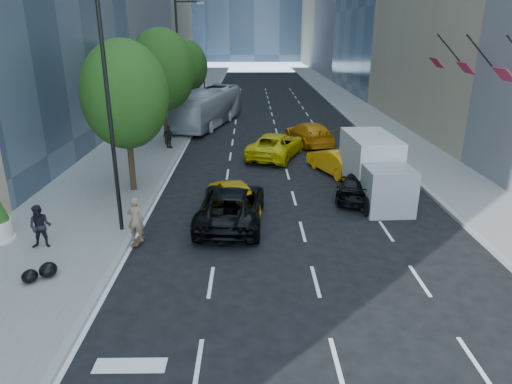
{
  "coord_description": "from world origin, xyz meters",
  "views": [
    {
      "loc": [
        -1.16,
        -13.33,
        7.93
      ],
      "look_at": [
        -0.94,
        4.44,
        1.6
      ],
      "focal_mm": 32.0,
      "sensor_mm": 36.0,
      "label": 1
    }
  ],
  "objects_px": {
    "box_truck": "(374,167)",
    "city_bus": "(208,107)",
    "skateboarder": "(136,223)",
    "black_sedan_lincoln": "(231,205)",
    "black_sedan_mercedes": "(359,186)"
  },
  "relations": [
    {
      "from": "skateboarder",
      "to": "black_sedan_mercedes",
      "type": "xyz_separation_m",
      "value": [
        9.8,
        5.08,
        -0.28
      ]
    },
    {
      "from": "skateboarder",
      "to": "box_truck",
      "type": "relative_size",
      "value": 0.29
    },
    {
      "from": "skateboarder",
      "to": "black_sedan_lincoln",
      "type": "height_order",
      "value": "skateboarder"
    },
    {
      "from": "black_sedan_lincoln",
      "to": "black_sedan_mercedes",
      "type": "xyz_separation_m",
      "value": [
        6.2,
        3.0,
        -0.18
      ]
    },
    {
      "from": "black_sedan_mercedes",
      "to": "box_truck",
      "type": "bearing_deg",
      "value": -136.13
    },
    {
      "from": "skateboarder",
      "to": "box_truck",
      "type": "xyz_separation_m",
      "value": [
        10.59,
        5.43,
        0.58
      ]
    },
    {
      "from": "city_bus",
      "to": "box_truck",
      "type": "distance_m",
      "value": 20.6
    },
    {
      "from": "box_truck",
      "to": "city_bus",
      "type": "bearing_deg",
      "value": 115.87
    },
    {
      "from": "city_bus",
      "to": "box_truck",
      "type": "height_order",
      "value": "city_bus"
    },
    {
      "from": "box_truck",
      "to": "skateboarder",
      "type": "bearing_deg",
      "value": -155.36
    },
    {
      "from": "skateboarder",
      "to": "box_truck",
      "type": "bearing_deg",
      "value": -146.5
    },
    {
      "from": "skateboarder",
      "to": "black_sedan_lincoln",
      "type": "relative_size",
      "value": 0.31
    },
    {
      "from": "black_sedan_mercedes",
      "to": "skateboarder",
      "type": "bearing_deg",
      "value": 47.54
    },
    {
      "from": "black_sedan_mercedes",
      "to": "box_truck",
      "type": "distance_m",
      "value": 1.22
    },
    {
      "from": "skateboarder",
      "to": "box_truck",
      "type": "distance_m",
      "value": 11.91
    }
  ]
}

